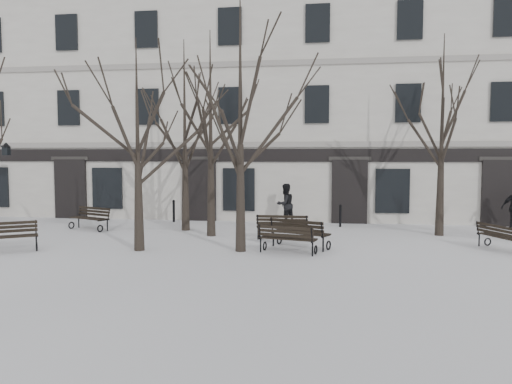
% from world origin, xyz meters
% --- Properties ---
extents(ground, '(100.00, 100.00, 0.00)m').
position_xyz_m(ground, '(0.00, 0.00, 0.00)').
color(ground, white).
rests_on(ground, ground).
extents(building, '(40.40, 10.20, 11.40)m').
position_xyz_m(building, '(0.00, 12.96, 5.52)').
color(building, silver).
rests_on(building, ground).
extents(tree_1, '(4.77, 4.77, 6.81)m').
position_xyz_m(tree_1, '(-3.56, 0.37, 4.26)').
color(tree_1, black).
rests_on(tree_1, ground).
extents(tree_2, '(5.74, 5.74, 8.20)m').
position_xyz_m(tree_2, '(-0.27, 0.69, 5.13)').
color(tree_2, black).
rests_on(tree_2, ground).
extents(tree_4, '(5.43, 5.43, 7.76)m').
position_xyz_m(tree_4, '(-3.29, 4.84, 4.85)').
color(tree_4, black).
rests_on(tree_4, ground).
extents(tree_5, '(5.44, 5.44, 7.78)m').
position_xyz_m(tree_5, '(-1.92, 3.58, 4.86)').
color(tree_5, black).
rests_on(tree_5, ground).
extents(tree_6, '(5.37, 5.37, 7.67)m').
position_xyz_m(tree_6, '(6.80, 4.91, 4.80)').
color(tree_6, black).
rests_on(tree_6, ground).
extents(bench_0, '(1.95, 1.60, 0.96)m').
position_xyz_m(bench_0, '(-7.72, -0.48, 0.52)').
color(bench_0, black).
rests_on(bench_0, ground).
extents(bench_1, '(1.90, 1.09, 0.91)m').
position_xyz_m(bench_1, '(1.25, 0.50, 0.50)').
color(bench_1, black).
rests_on(bench_1, ground).
extents(bench_2, '(2.07, 1.49, 1.00)m').
position_xyz_m(bench_2, '(1.58, 1.45, 0.54)').
color(bench_2, black).
rests_on(bench_2, ground).
extents(bench_3, '(1.96, 1.36, 0.94)m').
position_xyz_m(bench_3, '(-7.28, 4.46, 0.51)').
color(bench_3, black).
rests_on(bench_3, ground).
extents(bench_4, '(1.89, 0.70, 0.95)m').
position_xyz_m(bench_4, '(0.88, 3.10, 0.51)').
color(bench_4, black).
rests_on(bench_4, ground).
extents(bench_5, '(1.24, 1.81, 0.87)m').
position_xyz_m(bench_5, '(8.06, 2.00, 0.47)').
color(bench_5, black).
rests_on(bench_5, ground).
extents(bollard_a, '(0.13, 0.13, 1.04)m').
position_xyz_m(bollard_a, '(-4.56, 7.25, 0.55)').
color(bollard_a, black).
rests_on(bollard_a, ground).
extents(bollard_b, '(0.13, 0.13, 0.98)m').
position_xyz_m(bollard_b, '(3.07, 6.72, 0.52)').
color(bollard_b, black).
rests_on(bollard_b, ground).
extents(pedestrian_b, '(1.13, 1.12, 1.84)m').
position_xyz_m(pedestrian_b, '(0.66, 7.04, 0.00)').
color(pedestrian_b, black).
rests_on(pedestrian_b, ground).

